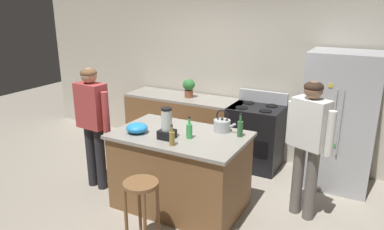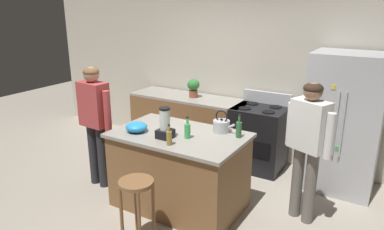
{
  "view_description": "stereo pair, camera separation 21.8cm",
  "coord_description": "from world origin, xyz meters",
  "px_view_note": "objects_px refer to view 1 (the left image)",
  "views": [
    {
      "loc": [
        2.01,
        -3.47,
        2.45
      ],
      "look_at": [
        0.0,
        0.3,
        1.1
      ],
      "focal_mm": 33.96,
      "sensor_mm": 36.0,
      "label": 1
    },
    {
      "loc": [
        2.2,
        -3.36,
        2.45
      ],
      "look_at": [
        0.0,
        0.3,
        1.1
      ],
      "focal_mm": 33.96,
      "sensor_mm": 36.0,
      "label": 2
    }
  ],
  "objects_px": {
    "refrigerator": "(340,121)",
    "bottle_olive_oil": "(240,128)",
    "person_by_island_left": "(92,117)",
    "bar_stool": "(141,197)",
    "bottle_vinegar": "(172,138)",
    "blender_appliance": "(167,126)",
    "bottle_soda": "(189,130)",
    "mixing_bowl": "(137,128)",
    "stove_range": "(255,136)",
    "person_by_sink_right": "(309,137)",
    "tea_kettle": "(222,125)",
    "kitchen_island": "(180,170)",
    "potted_plant": "(189,87)"
  },
  "relations": [
    {
      "from": "refrigerator",
      "to": "bottle_olive_oil",
      "type": "bearing_deg",
      "value": -126.94
    },
    {
      "from": "person_by_island_left",
      "to": "bar_stool",
      "type": "bearing_deg",
      "value": -29.61
    },
    {
      "from": "bottle_olive_oil",
      "to": "bottle_vinegar",
      "type": "relative_size",
      "value": 1.17
    },
    {
      "from": "blender_appliance",
      "to": "bottle_vinegar",
      "type": "distance_m",
      "value": 0.23
    },
    {
      "from": "bottle_soda",
      "to": "mixing_bowl",
      "type": "height_order",
      "value": "bottle_soda"
    },
    {
      "from": "stove_range",
      "to": "person_by_sink_right",
      "type": "relative_size",
      "value": 0.69
    },
    {
      "from": "bottle_olive_oil",
      "to": "tea_kettle",
      "type": "bearing_deg",
      "value": 165.29
    },
    {
      "from": "kitchen_island",
      "to": "bottle_vinegar",
      "type": "distance_m",
      "value": 0.67
    },
    {
      "from": "stove_range",
      "to": "bottle_olive_oil",
      "type": "distance_m",
      "value": 1.41
    },
    {
      "from": "mixing_bowl",
      "to": "potted_plant",
      "type": "bearing_deg",
      "value": 98.14
    },
    {
      "from": "person_by_sink_right",
      "to": "mixing_bowl",
      "type": "xyz_separation_m",
      "value": [
        -1.85,
        -0.69,
        0.02
      ]
    },
    {
      "from": "bar_stool",
      "to": "bottle_soda",
      "type": "xyz_separation_m",
      "value": [
        0.14,
        0.77,
        0.49
      ]
    },
    {
      "from": "kitchen_island",
      "to": "bottle_soda",
      "type": "xyz_separation_m",
      "value": [
        0.16,
        -0.07,
        0.57
      ]
    },
    {
      "from": "bottle_soda",
      "to": "bottle_olive_oil",
      "type": "xyz_separation_m",
      "value": [
        0.49,
        0.32,
        0.01
      ]
    },
    {
      "from": "person_by_sink_right",
      "to": "tea_kettle",
      "type": "relative_size",
      "value": 5.93
    },
    {
      "from": "kitchen_island",
      "to": "tea_kettle",
      "type": "height_order",
      "value": "tea_kettle"
    },
    {
      "from": "kitchen_island",
      "to": "stove_range",
      "type": "xyz_separation_m",
      "value": [
        0.43,
        1.52,
        0.01
      ]
    },
    {
      "from": "person_by_island_left",
      "to": "bottle_vinegar",
      "type": "bearing_deg",
      "value": -9.87
    },
    {
      "from": "blender_appliance",
      "to": "bottle_soda",
      "type": "height_order",
      "value": "blender_appliance"
    },
    {
      "from": "person_by_sink_right",
      "to": "mixing_bowl",
      "type": "distance_m",
      "value": 1.98
    },
    {
      "from": "stove_range",
      "to": "bottle_soda",
      "type": "xyz_separation_m",
      "value": [
        -0.27,
        -1.59,
        0.56
      ]
    },
    {
      "from": "refrigerator",
      "to": "person_by_sink_right",
      "type": "xyz_separation_m",
      "value": [
        -0.21,
        -1.01,
        0.07
      ]
    },
    {
      "from": "kitchen_island",
      "to": "person_by_island_left",
      "type": "xyz_separation_m",
      "value": [
        -1.25,
        -0.11,
        0.52
      ]
    },
    {
      "from": "blender_appliance",
      "to": "mixing_bowl",
      "type": "height_order",
      "value": "blender_appliance"
    },
    {
      "from": "potted_plant",
      "to": "tea_kettle",
      "type": "bearing_deg",
      "value": -47.61
    },
    {
      "from": "bottle_olive_oil",
      "to": "blender_appliance",
      "type": "bearing_deg",
      "value": -147.7
    },
    {
      "from": "bar_stool",
      "to": "blender_appliance",
      "type": "xyz_separation_m",
      "value": [
        -0.08,
        0.64,
        0.55
      ]
    },
    {
      "from": "bottle_vinegar",
      "to": "mixing_bowl",
      "type": "relative_size",
      "value": 0.91
    },
    {
      "from": "bar_stool",
      "to": "potted_plant",
      "type": "bearing_deg",
      "value": 107.39
    },
    {
      "from": "stove_range",
      "to": "tea_kettle",
      "type": "xyz_separation_m",
      "value": [
        -0.04,
        -1.21,
        0.54
      ]
    },
    {
      "from": "person_by_island_left",
      "to": "bottle_vinegar",
      "type": "distance_m",
      "value": 1.38
    },
    {
      "from": "blender_appliance",
      "to": "tea_kettle",
      "type": "bearing_deg",
      "value": 48.43
    },
    {
      "from": "bar_stool",
      "to": "bottle_olive_oil",
      "type": "height_order",
      "value": "bottle_olive_oil"
    },
    {
      "from": "mixing_bowl",
      "to": "bar_stool",
      "type": "bearing_deg",
      "value": -52.01
    },
    {
      "from": "bottle_olive_oil",
      "to": "tea_kettle",
      "type": "distance_m",
      "value": 0.26
    },
    {
      "from": "kitchen_island",
      "to": "tea_kettle",
      "type": "bearing_deg",
      "value": 38.63
    },
    {
      "from": "kitchen_island",
      "to": "bottle_soda",
      "type": "height_order",
      "value": "bottle_soda"
    },
    {
      "from": "potted_plant",
      "to": "bottle_olive_oil",
      "type": "height_order",
      "value": "potted_plant"
    },
    {
      "from": "kitchen_island",
      "to": "stove_range",
      "type": "relative_size",
      "value": 1.39
    },
    {
      "from": "person_by_sink_right",
      "to": "potted_plant",
      "type": "height_order",
      "value": "person_by_sink_right"
    },
    {
      "from": "refrigerator",
      "to": "bottle_vinegar",
      "type": "bearing_deg",
      "value": -128.91
    },
    {
      "from": "mixing_bowl",
      "to": "tea_kettle",
      "type": "distance_m",
      "value": 1.02
    },
    {
      "from": "refrigerator",
      "to": "mixing_bowl",
      "type": "height_order",
      "value": "refrigerator"
    },
    {
      "from": "potted_plant",
      "to": "blender_appliance",
      "type": "xyz_separation_m",
      "value": [
        0.67,
        -1.75,
        -0.02
      ]
    },
    {
      "from": "person_by_sink_right",
      "to": "bar_stool",
      "type": "height_order",
      "value": "person_by_sink_right"
    },
    {
      "from": "kitchen_island",
      "to": "bar_stool",
      "type": "bearing_deg",
      "value": -88.42
    },
    {
      "from": "bar_stool",
      "to": "refrigerator",
      "type": "bearing_deg",
      "value": 56.15
    },
    {
      "from": "bar_stool",
      "to": "person_by_island_left",
      "type": "bearing_deg",
      "value": 150.39
    },
    {
      "from": "refrigerator",
      "to": "bottle_olive_oil",
      "type": "xyz_separation_m",
      "value": [
        -0.94,
        -1.25,
        0.13
      ]
    },
    {
      "from": "refrigerator",
      "to": "tea_kettle",
      "type": "height_order",
      "value": "refrigerator"
    }
  ]
}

